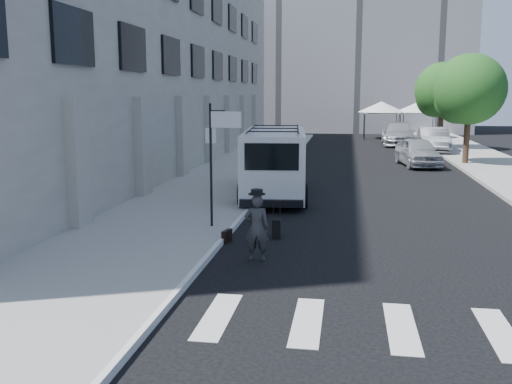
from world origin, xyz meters
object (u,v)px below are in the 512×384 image
(cargo_van, at_px, (275,163))
(parked_car_c, at_px, (398,134))
(parked_car_a, at_px, (418,152))
(businessman, at_px, (257,228))
(parked_car_b, at_px, (433,140))
(briefcase, at_px, (227,236))
(suitcase, at_px, (276,228))

(cargo_van, distance_m, parked_car_c, 23.95)
(cargo_van, bearing_deg, parked_car_a, 52.26)
(businessman, xyz_separation_m, parked_car_b, (7.65, 26.07, 0.05))
(parked_car_b, relative_size, parked_car_c, 0.89)
(briefcase, xyz_separation_m, parked_car_a, (6.90, 17.37, 0.60))
(suitcase, relative_size, cargo_van, 0.15)
(businessman, relative_size, parked_car_b, 0.31)
(cargo_van, xyz_separation_m, parked_car_b, (8.32, 17.48, -0.45))
(briefcase, xyz_separation_m, suitcase, (1.24, 0.72, 0.10))
(businessman, relative_size, parked_car_a, 0.35)
(briefcase, relative_size, parked_car_b, 0.09)
(cargo_van, distance_m, parked_car_a, 12.20)
(cargo_van, bearing_deg, parked_car_c, 68.82)
(parked_car_a, xyz_separation_m, parked_car_c, (0.00, 12.75, 0.07))
(briefcase, bearing_deg, suitcase, 43.07)
(businessman, relative_size, suitcase, 1.57)
(briefcase, distance_m, parked_car_c, 30.90)
(briefcase, xyz_separation_m, parked_car_c, (6.90, 30.12, 0.67))
(suitcase, relative_size, parked_car_b, 0.20)
(parked_car_a, relative_size, parked_car_b, 0.88)
(parked_car_a, relative_size, parked_car_c, 0.78)
(businessman, xyz_separation_m, suitcase, (0.19, 2.24, -0.53))
(businessman, relative_size, parked_car_c, 0.28)
(suitcase, height_order, parked_car_c, parked_car_c)
(parked_car_a, distance_m, parked_car_b, 7.41)
(cargo_van, height_order, parked_car_c, cargo_van)
(briefcase, bearing_deg, businessman, -42.37)
(businessman, height_order, cargo_van, cargo_van)
(parked_car_b, bearing_deg, parked_car_a, -101.77)
(suitcase, xyz_separation_m, parked_car_b, (7.46, 23.83, 0.58))
(briefcase, xyz_separation_m, parked_car_b, (8.70, 24.55, 0.68))
(suitcase, bearing_deg, parked_car_a, 66.52)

